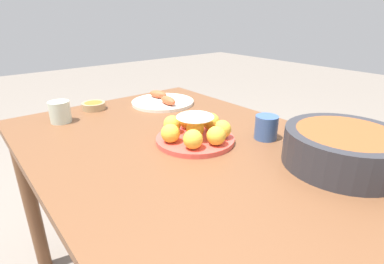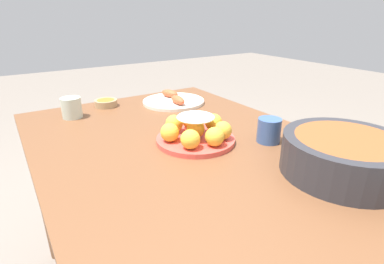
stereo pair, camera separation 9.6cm
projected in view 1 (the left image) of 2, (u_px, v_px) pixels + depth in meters
The scene contains 7 objects.
dining_table at pixel (189, 172), 1.00m from camera, with size 1.32×0.90×0.75m.
cake_plate at pixel (196, 131), 0.98m from camera, with size 0.26×0.26×0.10m.
serving_bowl at pixel (344, 148), 0.82m from camera, with size 0.32×0.32×0.10m.
sauce_bowl at pixel (94, 106), 1.31m from camera, with size 0.10×0.10×0.03m.
seafood_platter at pixel (163, 101), 1.39m from camera, with size 0.29×0.29×0.05m.
cup_near at pixel (60, 112), 1.15m from camera, with size 0.08×0.08×0.08m.
cup_far at pixel (266, 127), 1.00m from camera, with size 0.08×0.08×0.08m.
Camera 1 is at (0.69, -0.55, 1.15)m, focal length 28.00 mm.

